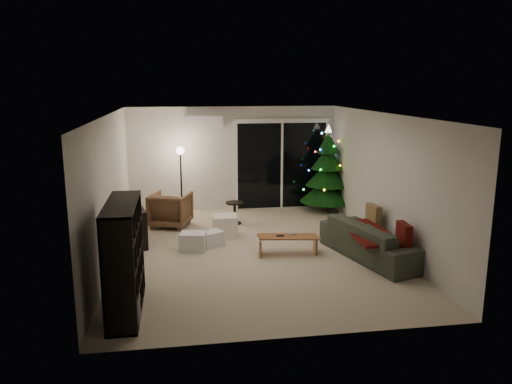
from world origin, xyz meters
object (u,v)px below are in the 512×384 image
at_px(armchair, 171,210).
at_px(sofa, 373,240).
at_px(coffee_table, 288,245).
at_px(media_cabinet, 131,225).
at_px(christmas_tree, 327,169).
at_px(bookshelf, 110,259).

relative_size(armchair, sofa, 0.37).
relative_size(sofa, coffee_table, 2.05).
bearing_deg(sofa, media_cabinet, 55.39).
bearing_deg(armchair, christmas_tree, -149.12).
distance_m(bookshelf, armchair, 4.18).
height_order(armchair, sofa, armchair).
distance_m(armchair, christmas_tree, 3.87).
bearing_deg(sofa, coffee_table, 58.76).
xyz_separation_m(bookshelf, christmas_tree, (4.46, 4.89, 0.28)).
height_order(bookshelf, christmas_tree, christmas_tree).
xyz_separation_m(bookshelf, media_cabinet, (0.00, 3.03, -0.39)).
height_order(bookshelf, armchair, bookshelf).
bearing_deg(media_cabinet, armchair, 42.47).
xyz_separation_m(bookshelf, coffee_table, (2.85, 1.94, -0.59)).
height_order(media_cabinet, coffee_table, media_cabinet).
bearing_deg(bookshelf, armchair, 82.33).
relative_size(armchair, coffee_table, 0.75).
distance_m(bookshelf, coffee_table, 3.50).
xyz_separation_m(bookshelf, sofa, (4.30, 1.52, -0.43)).
bearing_deg(bookshelf, sofa, 22.02).
distance_m(media_cabinet, christmas_tree, 4.88).
bearing_deg(sofa, armchair, 38.88).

